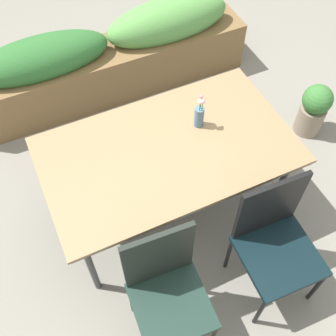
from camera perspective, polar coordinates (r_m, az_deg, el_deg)
ground_plane at (r=3.37m, az=-0.67°, el=-5.32°), size 12.00×12.00×0.00m
dining_table at (r=2.78m, az=0.00°, el=2.01°), size 1.68×0.99×0.76m
chair_near_left at (r=2.50m, az=-0.25°, el=-16.09°), size 0.47×0.47×0.99m
chair_near_right at (r=2.72m, az=14.49°, el=-9.31°), size 0.49×0.49×0.97m
flower_vase at (r=2.81m, az=4.33°, el=7.27°), size 0.07×0.07×0.28m
planter_box at (r=4.00m, az=-7.85°, el=14.75°), size 2.65×0.47×0.82m
potted_plant at (r=3.88m, az=19.46°, el=7.70°), size 0.26×0.26×0.51m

